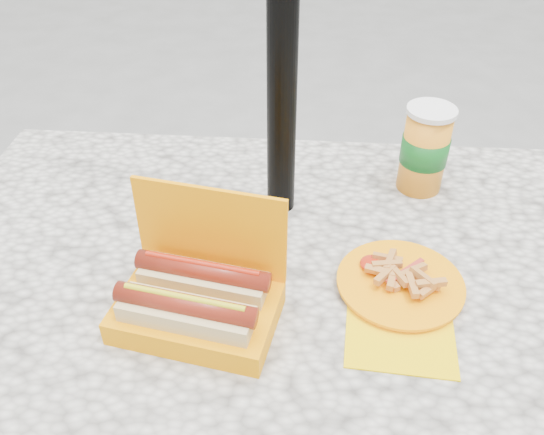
# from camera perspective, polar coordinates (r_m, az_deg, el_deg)

# --- Properties ---
(picnic_table) EXTENTS (1.20, 0.80, 0.75)m
(picnic_table) POSITION_cam_1_polar(r_m,az_deg,el_deg) (1.03, 0.22, -8.94)
(picnic_table) COLOR beige
(picnic_table) RESTS_ON ground
(umbrella_pole) EXTENTS (0.05, 0.05, 2.20)m
(umbrella_pole) POSITION_cam_1_polar(r_m,az_deg,el_deg) (0.91, 1.07, 19.16)
(umbrella_pole) COLOR black
(umbrella_pole) RESTS_ON ground
(hotdog_box) EXTENTS (0.25, 0.19, 0.19)m
(hotdog_box) POSITION_cam_1_polar(r_m,az_deg,el_deg) (0.84, -7.41, -8.01)
(hotdog_box) COLOR #FF9200
(hotdog_box) RESTS_ON picnic_table
(fries_plate) EXTENTS (0.20, 0.27, 0.04)m
(fries_plate) POSITION_cam_1_polar(r_m,az_deg,el_deg) (0.92, 12.53, -6.60)
(fries_plate) COLOR #FFCE00
(fries_plate) RESTS_ON picnic_table
(soda_cup) EXTENTS (0.09, 0.09, 0.17)m
(soda_cup) POSITION_cam_1_polar(r_m,az_deg,el_deg) (1.12, 14.89, 6.56)
(soda_cup) COLOR orange
(soda_cup) RESTS_ON picnic_table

